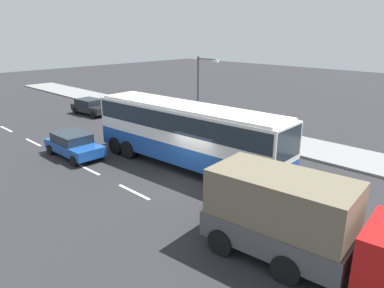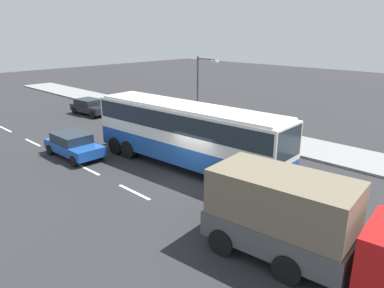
% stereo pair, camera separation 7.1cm
% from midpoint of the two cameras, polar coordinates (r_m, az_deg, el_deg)
% --- Properties ---
extents(ground_plane, '(120.00, 120.00, 0.00)m').
position_cam_midpoint_polar(ground_plane, '(18.89, -0.17, -6.01)').
color(ground_plane, '#28282B').
extents(sidewalk_curb, '(80.00, 4.00, 0.15)m').
position_cam_midpoint_polar(sidewalk_curb, '(26.03, 14.55, 0.28)').
color(sidewalk_curb, gray).
rests_on(sidewalk_curb, ground_plane).
extents(lane_centreline, '(31.85, 0.16, 0.01)m').
position_cam_midpoint_polar(lane_centreline, '(19.60, -12.72, -5.57)').
color(lane_centreline, white).
rests_on(lane_centreline, ground_plane).
extents(coach_bus, '(12.47, 3.29, 3.64)m').
position_cam_midpoint_polar(coach_bus, '(20.16, -0.75, 2.30)').
color(coach_bus, '#1E4C9E').
rests_on(coach_bus, ground_plane).
extents(cargo_truck, '(7.28, 3.28, 3.01)m').
position_cam_midpoint_polar(cargo_truck, '(12.56, 17.36, -11.62)').
color(cargo_truck, red).
rests_on(cargo_truck, ground_plane).
extents(car_blue_saloon, '(4.29, 2.01, 1.45)m').
position_cam_midpoint_polar(car_blue_saloon, '(23.56, -18.07, -0.06)').
color(car_blue_saloon, '#194799').
rests_on(car_blue_saloon, ground_plane).
extents(car_black_sedan, '(4.22, 2.23, 1.42)m').
position_cam_midpoint_polar(car_black_sedan, '(35.09, -15.60, 5.75)').
color(car_black_sedan, black).
rests_on(car_black_sedan, ground_plane).
extents(pedestrian_near_curb, '(0.32, 0.32, 1.68)m').
position_cam_midpoint_polar(pedestrian_near_curb, '(25.33, 16.43, 2.11)').
color(pedestrian_near_curb, black).
rests_on(pedestrian_near_curb, sidewalk_curb).
extents(street_lamp, '(2.04, 0.24, 5.50)m').
position_cam_midpoint_polar(street_lamp, '(28.03, 1.45, 9.07)').
color(street_lamp, '#47474C').
rests_on(street_lamp, sidewalk_curb).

